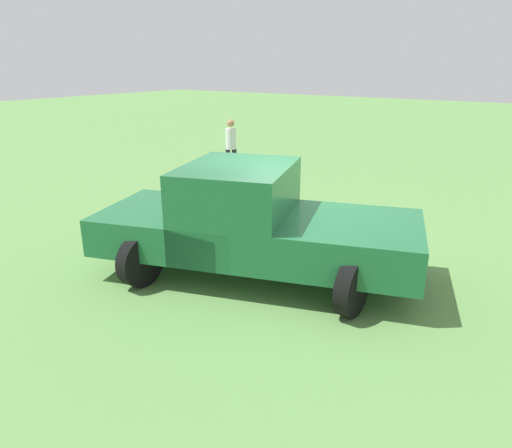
{
  "coord_description": "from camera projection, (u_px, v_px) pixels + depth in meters",
  "views": [
    {
      "loc": [
        6.7,
        3.93,
        3.35
      ],
      "look_at": [
        0.86,
        -0.07,
        0.9
      ],
      "focal_mm": 32.88,
      "sensor_mm": 36.0,
      "label": 1
    }
  ],
  "objects": [
    {
      "name": "ground_plane",
      "position": [
        286.0,
        259.0,
        8.41
      ],
      "size": [
        80.0,
        80.0,
        0.0
      ],
      "primitive_type": "plane",
      "color": "#5B8C47"
    },
    {
      "name": "pickup_truck",
      "position": [
        248.0,
        220.0,
        7.5
      ],
      "size": [
        3.47,
        5.46,
        1.83
      ],
      "rotation": [
        0.0,
        0.0,
        1.89
      ],
      "color": "black",
      "rests_on": "ground_plane"
    },
    {
      "name": "person_bystander",
      "position": [
        231.0,
        144.0,
        14.32
      ],
      "size": [
        0.45,
        0.45,
        1.72
      ],
      "rotation": [
        0.0,
        0.0,
        3.9
      ],
      "color": "black",
      "rests_on": "ground_plane"
    }
  ]
}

